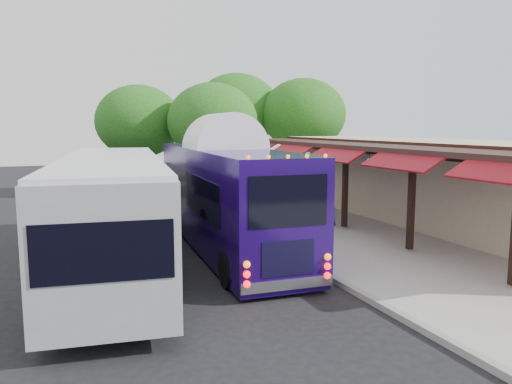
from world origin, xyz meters
name	(u,v)px	position (x,y,z in m)	size (l,w,h in m)	color
ground	(307,268)	(0.00, 0.00, 0.00)	(90.00, 90.00, 0.00)	black
sidewalk	(370,228)	(5.00, 4.00, 0.07)	(10.00, 40.00, 0.15)	#9E9B93
curb	(258,238)	(0.05, 4.00, 0.07)	(0.20, 40.00, 0.16)	gray
station_shelter	(437,181)	(8.38, 4.00, 1.85)	(8.15, 20.00, 3.60)	tan
coach_bus	(225,191)	(-1.45, 3.41, 2.00)	(3.05, 11.72, 3.71)	#1A064C
city_bus	(113,208)	(-5.36, 2.06, 1.85)	(4.24, 12.67, 3.34)	gray
ped_a	(316,224)	(1.09, 1.42, 0.99)	(0.61, 0.40, 1.68)	black
ped_b	(327,206)	(3.40, 4.73, 0.96)	(0.79, 0.62, 1.63)	black
ped_c	(284,215)	(0.60, 2.94, 1.08)	(1.09, 0.45, 1.86)	black
ped_d	(236,191)	(1.59, 10.86, 0.94)	(1.02, 0.58, 1.57)	black
tree_left	(213,121)	(1.69, 15.08, 4.48)	(5.25, 5.25, 6.72)	#382314
tree_mid	(237,110)	(5.49, 21.57, 5.34)	(6.25, 6.25, 8.00)	#382314
tree_right	(303,115)	(9.20, 18.24, 4.99)	(5.85, 5.85, 7.49)	#382314
tree_far	(139,122)	(-2.04, 18.33, 4.48)	(5.25, 5.25, 6.71)	#382314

